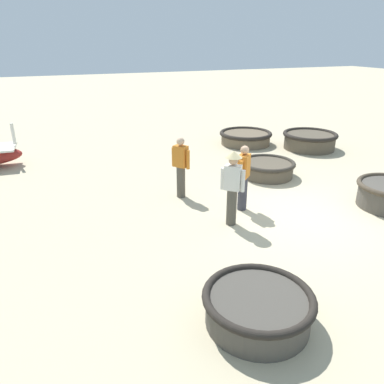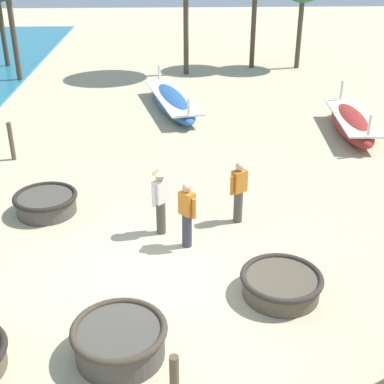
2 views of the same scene
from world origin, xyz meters
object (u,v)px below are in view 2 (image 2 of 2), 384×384
Objects in this scene: fisherman_by_coracle at (239,191)px; mooring_post_mid_beach at (11,141)px; long_boat_green_hull at (352,123)px; coracle_front_right at (46,203)px; fisherman_hauling at (187,213)px; fisherman_crouching at (160,197)px; coracle_nearest at (281,284)px; coracle_center at (120,340)px; long_boat_white_hull at (172,101)px.

mooring_post_mid_beach is at bearing 147.74° from fisherman_by_coracle.
coracle_front_right is at bearing -150.65° from long_boat_green_hull.
fisherman_crouching is at bearing 134.44° from fisherman_hauling.
coracle_front_right is at bearing 172.44° from fisherman_by_coracle.
coracle_nearest is at bearing -80.03° from fisherman_by_coracle.
coracle_front_right is 4.85m from fisherman_by_coracle.
fisherman_by_coracle is at bearing -32.26° from mooring_post_mid_beach.
long_boat_green_hull is 2.76× the size of fisherman_by_coracle.
coracle_center is 0.30× the size of long_boat_white_hull.
coracle_front_right reaches higher than coracle_nearest.
long_boat_green_hull is (6.18, -2.95, 0.05)m from long_boat_white_hull.
coracle_center reaches higher than coracle_front_right.
fisherman_by_coracle reaches higher than long_boat_white_hull.
coracle_front_right is 10.79m from long_boat_green_hull.
coracle_center is at bearing -119.19° from fisherman_by_coracle.
coracle_front_right is 1.33× the size of mooring_post_mid_beach.
mooring_post_mid_beach is (-4.00, 8.58, 0.27)m from coracle_center.
long_boat_green_hull is (9.41, 5.29, 0.11)m from coracle_front_right.
fisherman_by_coracle reaches higher than coracle_nearest.
long_boat_white_hull is 3.28× the size of fisherman_crouching.
fisherman_hauling is at bearing 70.17° from coracle_center.
coracle_nearest is at bearing -45.07° from mooring_post_mid_beach.
coracle_front_right is at bearing -63.62° from mooring_post_mid_beach.
fisherman_by_coracle is (-0.51, 2.93, 0.58)m from coracle_nearest.
coracle_nearest is at bearing -114.92° from long_boat_green_hull.
coracle_center is 0.38× the size of long_boat_green_hull.
mooring_post_mid_beach is (-7.02, 7.03, 0.35)m from coracle_nearest.
coracle_front_right is 8.85m from long_boat_white_hull.
fisherman_by_coracle reaches higher than long_boat_green_hull.
long_boat_white_hull is at bearing 85.91° from coracle_center.
long_boat_white_hull is at bearing 88.06° from fisherman_crouching.
fisherman_crouching is 0.85m from fisherman_hauling.
coracle_nearest is (3.02, 1.55, -0.08)m from coracle_center.
coracle_nearest is 3.03m from fisherman_by_coracle.
coracle_nearest is 9.76m from long_boat_green_hull.
mooring_post_mid_beach is at bearing 134.93° from coracle_nearest.
fisherman_crouching reaches higher than fisherman_hauling.
long_boat_white_hull is 6.84m from long_boat_green_hull.
coracle_front_right is 1.02× the size of fisherman_by_coracle.
fisherman_crouching is (0.64, 4.01, 0.63)m from coracle_center.
mooring_post_mid_beach is (-4.64, 4.58, -0.35)m from fisherman_crouching.
long_boat_green_hull is at bearing 9.29° from mooring_post_mid_beach.
fisherman_crouching is at bearing -135.42° from long_boat_green_hull.
fisherman_crouching is 1.38× the size of mooring_post_mid_beach.
coracle_front_right is (-5.30, 3.56, 0.02)m from coracle_nearest.
fisherman_hauling is 7.36m from mooring_post_mid_beach.
fisherman_hauling is at bearing -88.42° from long_boat_white_hull.
fisherman_by_coracle is at bearing 40.17° from fisherman_hauling.
fisherman_by_coracle reaches higher than coracle_center.
long_boat_white_hull is at bearing 99.90° from fisherman_by_coracle.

